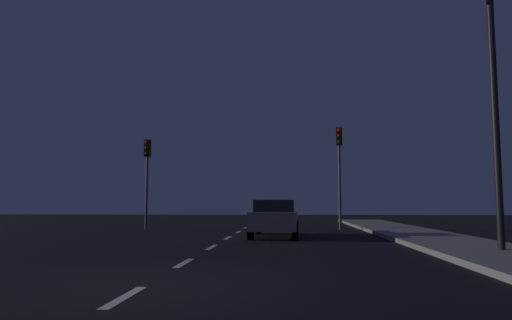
{
  "coord_description": "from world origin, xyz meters",
  "views": [
    {
      "loc": [
        2.34,
        -7.83,
        1.33
      ],
      "look_at": [
        0.75,
        15.17,
        3.48
      ],
      "focal_mm": 32.67,
      "sensor_mm": 36.0,
      "label": 1
    }
  ],
  "objects_px": {
    "traffic_signal_right": "(339,158)",
    "street_lamp_right": "(484,89)",
    "car_stopped_ahead": "(275,218)",
    "traffic_signal_left": "(147,166)"
  },
  "relations": [
    {
      "from": "traffic_signal_right",
      "to": "street_lamp_right",
      "type": "bearing_deg",
      "value": -77.14
    },
    {
      "from": "car_stopped_ahead",
      "to": "traffic_signal_left",
      "type": "bearing_deg",
      "value": 143.41
    },
    {
      "from": "traffic_signal_left",
      "to": "car_stopped_ahead",
      "type": "relative_size",
      "value": 1.05
    },
    {
      "from": "car_stopped_ahead",
      "to": "street_lamp_right",
      "type": "xyz_separation_m",
      "value": [
        5.73,
        -6.25,
        3.6
      ]
    },
    {
      "from": "car_stopped_ahead",
      "to": "street_lamp_right",
      "type": "distance_m",
      "value": 9.21
    },
    {
      "from": "traffic_signal_left",
      "to": "street_lamp_right",
      "type": "xyz_separation_m",
      "value": [
        12.57,
        -11.33,
        1.07
      ]
    },
    {
      "from": "traffic_signal_left",
      "to": "street_lamp_right",
      "type": "height_order",
      "value": "street_lamp_right"
    },
    {
      "from": "traffic_signal_left",
      "to": "traffic_signal_right",
      "type": "bearing_deg",
      "value": 0.01
    },
    {
      "from": "traffic_signal_right",
      "to": "street_lamp_right",
      "type": "relative_size",
      "value": 0.72
    },
    {
      "from": "street_lamp_right",
      "to": "traffic_signal_left",
      "type": "bearing_deg",
      "value": 137.97
    }
  ]
}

